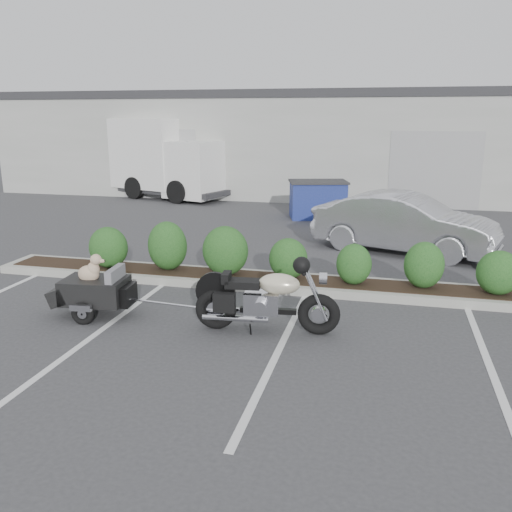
% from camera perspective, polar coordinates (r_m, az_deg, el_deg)
% --- Properties ---
extents(ground, '(90.00, 90.00, 0.00)m').
position_cam_1_polar(ground, '(8.28, -4.98, -7.37)').
color(ground, '#38383A').
rests_on(ground, ground).
extents(planter_kerb, '(12.00, 1.00, 0.15)m').
position_cam_1_polar(planter_kerb, '(10.05, 4.46, -2.92)').
color(planter_kerb, '#9E9E93').
rests_on(planter_kerb, ground).
extents(building, '(26.00, 10.00, 4.00)m').
position_cam_1_polar(building, '(24.42, 8.01, 11.87)').
color(building, '#9EA099').
rests_on(building, ground).
extents(motorcycle, '(2.15, 0.77, 1.23)m').
position_cam_1_polar(motorcycle, '(7.88, 1.07, -4.65)').
color(motorcycle, black).
rests_on(motorcycle, ground).
extents(pet_trailer, '(1.72, 0.97, 1.02)m').
position_cam_1_polar(pet_trailer, '(8.92, -16.66, -3.40)').
color(pet_trailer, black).
rests_on(pet_trailer, ground).
extents(sedan, '(4.39, 2.67, 1.36)m').
position_cam_1_polar(sedan, '(12.96, 15.36, 3.35)').
color(sedan, silver).
rests_on(sedan, ground).
extents(dumpster, '(2.00, 1.62, 1.15)m').
position_cam_1_polar(dumpster, '(16.95, 6.52, 5.97)').
color(dumpster, navy).
rests_on(dumpster, ground).
extents(delivery_truck, '(6.82, 4.06, 2.98)m').
position_cam_1_polar(delivery_truck, '(21.86, -10.59, 9.96)').
color(delivery_truck, white).
rests_on(delivery_truck, ground).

